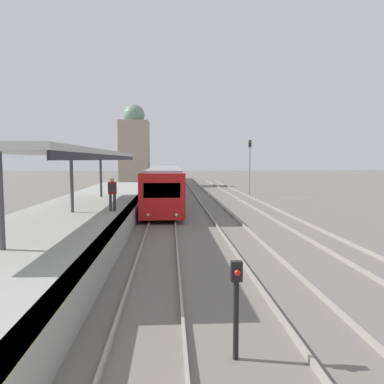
{
  "coord_description": "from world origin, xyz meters",
  "views": [
    {
      "loc": [
        0.46,
        -2.47,
        3.59
      ],
      "look_at": [
        1.81,
        20.83,
        1.56
      ],
      "focal_mm": 35.0,
      "sensor_mm": 36.0,
      "label": 1
    }
  ],
  "objects_px": {
    "train_near": "(167,175)",
    "signal_post_near": "(236,299)",
    "person_on_platform": "(112,191)",
    "signal_mast_far": "(250,161)"
  },
  "relations": [
    {
      "from": "person_on_platform",
      "to": "train_near",
      "type": "relative_size",
      "value": 0.03
    },
    {
      "from": "person_on_platform",
      "to": "signal_post_near",
      "type": "height_order",
      "value": "person_on_platform"
    },
    {
      "from": "train_near",
      "to": "person_on_platform",
      "type": "bearing_deg",
      "value": -94.94
    },
    {
      "from": "train_near",
      "to": "signal_mast_far",
      "type": "distance_m",
      "value": 11.96
    },
    {
      "from": "person_on_platform",
      "to": "signal_mast_far",
      "type": "distance_m",
      "value": 22.81
    },
    {
      "from": "signal_mast_far",
      "to": "signal_post_near",
      "type": "bearing_deg",
      "value": -102.44
    },
    {
      "from": "person_on_platform",
      "to": "signal_post_near",
      "type": "xyz_separation_m",
      "value": [
        4.03,
        -12.18,
        -0.9
      ]
    },
    {
      "from": "person_on_platform",
      "to": "signal_post_near",
      "type": "relative_size",
      "value": 0.92
    },
    {
      "from": "train_near",
      "to": "signal_post_near",
      "type": "bearing_deg",
      "value": -87.68
    },
    {
      "from": "train_near",
      "to": "signal_mast_far",
      "type": "height_order",
      "value": "signal_mast_far"
    }
  ]
}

